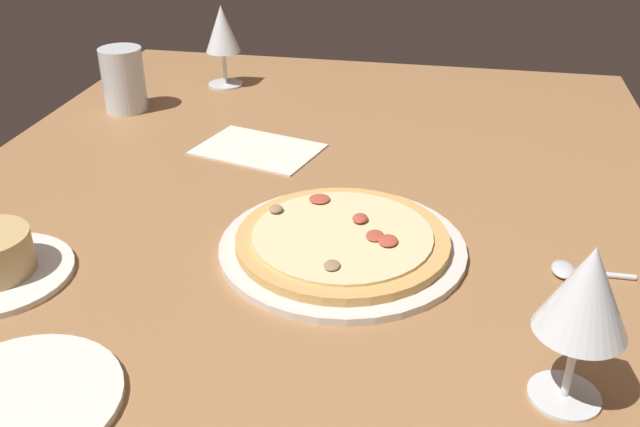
% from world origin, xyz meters
% --- Properties ---
extents(dining_table, '(1.50, 1.10, 0.04)m').
position_xyz_m(dining_table, '(0.00, 0.00, 0.02)').
color(dining_table, '#996B42').
rests_on(dining_table, ground).
extents(pizza_main, '(0.31, 0.31, 0.03)m').
position_xyz_m(pizza_main, '(-0.07, -0.07, 0.05)').
color(pizza_main, silver).
rests_on(pizza_main, dining_table).
extents(wine_glass_far, '(0.08, 0.08, 0.17)m').
position_xyz_m(wine_glass_far, '(-0.30, -0.32, 0.16)').
color(wine_glass_far, silver).
rests_on(wine_glass_far, dining_table).
extents(wine_glass_near, '(0.07, 0.07, 0.16)m').
position_xyz_m(wine_glass_near, '(0.53, 0.28, 0.15)').
color(wine_glass_near, silver).
rests_on(wine_glass_near, dining_table).
extents(water_glass, '(0.08, 0.08, 0.12)m').
position_xyz_m(water_glass, '(0.35, 0.42, 0.09)').
color(water_glass, silver).
rests_on(water_glass, dining_table).
extents(side_plate, '(0.19, 0.19, 0.01)m').
position_xyz_m(side_plate, '(-0.40, 0.18, 0.04)').
color(side_plate, silver).
rests_on(side_plate, dining_table).
extents(paper_menu, '(0.18, 0.23, 0.00)m').
position_xyz_m(paper_menu, '(0.21, 0.12, 0.04)').
color(paper_menu, silver).
rests_on(paper_menu, dining_table).
extents(spoon, '(0.04, 0.10, 0.01)m').
position_xyz_m(spoon, '(-0.07, -0.36, 0.04)').
color(spoon, silver).
rests_on(spoon, dining_table).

